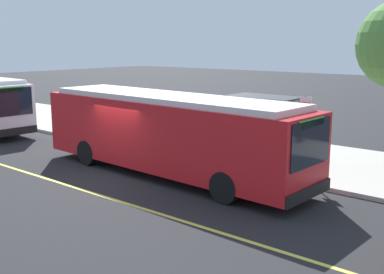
% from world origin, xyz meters
% --- Properties ---
extents(ground_plane, '(120.00, 120.00, 0.00)m').
position_xyz_m(ground_plane, '(0.00, 0.00, 0.00)').
color(ground_plane, '#232326').
extents(sidewalk_curb, '(44.00, 6.40, 0.15)m').
position_xyz_m(sidewalk_curb, '(0.00, 6.00, 0.07)').
color(sidewalk_curb, '#B7B2A8').
rests_on(sidewalk_curb, ground_plane).
extents(lane_stripe_center, '(36.00, 0.14, 0.01)m').
position_xyz_m(lane_stripe_center, '(0.00, -2.20, 0.00)').
color(lane_stripe_center, '#E0D64C').
rests_on(lane_stripe_center, ground_plane).
extents(transit_bus_main, '(11.49, 3.02, 2.95)m').
position_xyz_m(transit_bus_main, '(1.46, 1.01, 1.62)').
color(transit_bus_main, red).
rests_on(transit_bus_main, ground_plane).
extents(bus_shelter, '(2.90, 1.60, 2.48)m').
position_xyz_m(bus_shelter, '(2.58, 5.49, 1.92)').
color(bus_shelter, '#333338').
rests_on(bus_shelter, sidewalk_curb).
extents(waiting_bench, '(1.60, 0.48, 0.95)m').
position_xyz_m(waiting_bench, '(2.48, 5.44, 0.63)').
color(waiting_bench, brown).
rests_on(waiting_bench, sidewalk_curb).
extents(route_sign_post, '(0.44, 0.08, 2.80)m').
position_xyz_m(route_sign_post, '(5.38, 3.84, 1.96)').
color(route_sign_post, '#333338').
rests_on(route_sign_post, sidewalk_curb).
extents(pedestrian_commuter, '(0.24, 0.40, 1.69)m').
position_xyz_m(pedestrian_commuter, '(1.31, 4.94, 1.12)').
color(pedestrian_commuter, '#282D47').
rests_on(pedestrian_commuter, sidewalk_curb).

